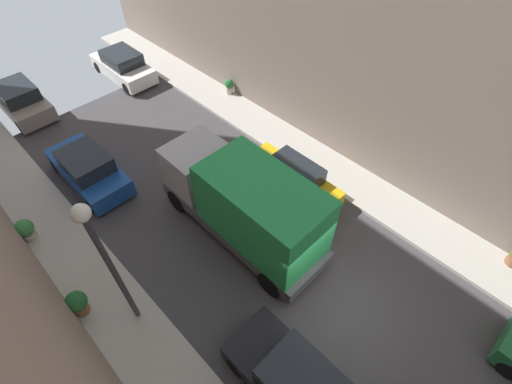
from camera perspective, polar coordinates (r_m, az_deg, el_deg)
The scene contains 11 objects.
ground at distance 12.74m, azimuth 11.43°, elevation -16.89°, with size 32.00×32.00×0.00m, color #423F42.
sidewalk_right at distance 15.48m, azimuth 22.75°, elevation -3.83°, with size 2.00×44.00×0.15m, color #B7B2A8.
parked_car_left_2 at distance 16.66m, azimuth -24.49°, elevation 3.20°, with size 1.78×4.20×1.57m.
parked_car_left_3 at distance 22.37m, azimuth -32.59°, elevation 11.90°, with size 1.78×4.20×1.57m.
parked_car_right_2 at distance 14.77m, azimuth 5.22°, elevation 1.73°, with size 1.78×4.20×1.57m.
parked_car_right_3 at distance 23.04m, azimuth -19.83°, elevation 17.84°, with size 1.78×4.20×1.57m.
delivery_truck at distance 12.52m, azimuth -1.73°, elevation -1.86°, with size 2.26×6.60×3.38m.
potted_plant_0 at distance 13.04m, azimuth -25.90°, elevation -15.16°, with size 0.66×0.66×0.94m.
potted_plant_2 at distance 20.36m, azimuth -4.15°, elevation 16.03°, with size 0.47×0.47×0.81m.
potted_plant_4 at distance 15.67m, azimuth -32.07°, elevation -4.91°, with size 0.65×0.65×0.88m.
lamp_post at distance 9.85m, azimuth -22.46°, elevation -8.79°, with size 0.44×0.44×5.31m.
Camera 1 is at (-5.39, -2.01, 11.37)m, focal length 25.91 mm.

